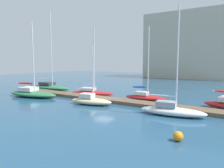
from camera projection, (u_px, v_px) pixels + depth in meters
name	position (u px, v px, depth m)	size (l,w,h in m)	color
ground_plane	(104.00, 101.00, 27.63)	(120.00, 120.00, 0.00)	navy
dock_pier	(104.00, 99.00, 27.61)	(33.26, 2.18, 0.40)	brown
dock_piling_near_end	(32.00, 87.00, 37.23)	(0.28, 0.28, 1.17)	brown
sailboat_0	(50.00, 86.00, 38.20)	(8.90, 3.09, 13.70)	#2D7047
sailboat_1	(32.00, 93.00, 30.38)	(8.38, 3.95, 10.64)	#2D7047
sailboat_2	(92.00, 92.00, 32.01)	(7.03, 3.52, 10.01)	#B21E1E
sailboat_3	(91.00, 100.00, 25.06)	(5.48, 2.80, 6.92)	beige
sailboat_4	(145.00, 96.00, 27.82)	(5.75, 2.25, 9.50)	#B21E1E
sailboat_5	(172.00, 110.00, 19.99)	(6.28, 2.49, 10.25)	white
mooring_buoy_orange	(178.00, 136.00, 13.70)	(0.66, 0.66, 0.66)	orange
harbor_building_distant	(189.00, 46.00, 62.55)	(24.45, 11.33, 18.99)	#BCB299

